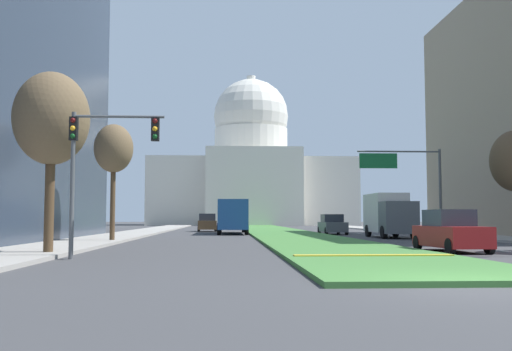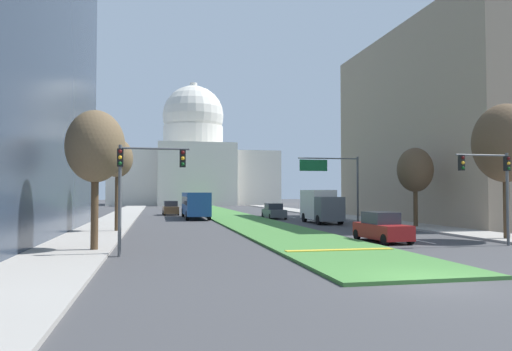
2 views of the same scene
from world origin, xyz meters
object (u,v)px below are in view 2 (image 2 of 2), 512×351
overhead_guide_sign (335,175)px  sedan_lead_stopped (382,228)px  street_tree_right_mid (415,170)px  box_truck_delivery (321,206)px  street_tree_left_near (95,147)px  street_tree_left_mid (117,159)px  traffic_light_near_right (494,178)px  sedan_midblock (274,211)px  city_bus (195,203)px  traffic_light_near_left (139,175)px  capitol_building (193,162)px  sedan_distant (171,208)px  street_tree_right_near (505,143)px

overhead_guide_sign → sedan_lead_stopped: overhead_guide_sign is taller
street_tree_right_mid → box_truck_delivery: 9.92m
street_tree_left_near → street_tree_left_mid: bearing=89.3°
sedan_lead_stopped → street_tree_left_near: bearing=-174.0°
traffic_light_near_right → street_tree_left_near: size_ratio=0.73×
sedan_lead_stopped → sedan_midblock: bearing=90.7°
traffic_light_near_right → city_bus: size_ratio=0.47×
overhead_guide_sign → street_tree_left_mid: bearing=-159.7°
sedan_lead_stopped → overhead_guide_sign: bearing=77.5°
sedan_lead_stopped → city_bus: 29.32m
traffic_light_near_left → overhead_guide_sign: overhead_guide_sign is taller
capitol_building → overhead_guide_sign: (8.32, -73.40, -5.69)m
capitol_building → sedan_distant: 55.43m
street_tree_left_near → street_tree_left_mid: street_tree_left_near is taller
box_truck_delivery → traffic_light_near_right: bearing=-81.9°
overhead_guide_sign → street_tree_right_mid: (4.07, -7.74, 0.15)m
box_truck_delivery → city_bus: 15.56m
street_tree_right_near → sedan_distant: bearing=117.2°
street_tree_right_near → street_tree_left_near: bearing=-178.3°
capitol_building → traffic_light_near_left: bearing=-95.8°
capitol_building → street_tree_left_mid: bearing=-98.2°
traffic_light_near_left → overhead_guide_sign: (17.97, 20.94, 0.88)m
box_truck_delivery → street_tree_left_near: bearing=-134.6°
traffic_light_near_right → sedan_lead_stopped: size_ratio=1.17×
street_tree_right_near → sedan_midblock: (-8.14, 26.59, -5.20)m
street_tree_left_near → street_tree_left_mid: 11.68m
street_tree_right_mid → city_bus: (-16.88, 18.28, -3.05)m
street_tree_left_near → street_tree_right_mid: size_ratio=1.05×
overhead_guide_sign → box_truck_delivery: size_ratio=1.02×
traffic_light_near_right → sedan_distant: 43.35m
street_tree_left_near → sedan_midblock: size_ratio=1.55×
sedan_midblock → sedan_lead_stopped: bearing=-89.3°
sedan_midblock → city_bus: city_bus is taller
street_tree_right_near → sedan_lead_stopped: size_ratio=1.91×
capitol_building → street_tree_left_mid: 81.79m
street_tree_left_near → sedan_distant: (4.82, 38.32, -4.37)m
sedan_distant → box_truck_delivery: box_truck_delivery is taller
overhead_guide_sign → city_bus: bearing=140.5°
capitol_building → street_tree_right_mid: 82.27m
capitol_building → traffic_light_near_right: (9.64, -94.07, -6.57)m
traffic_light_near_right → sedan_midblock: (-5.47, 28.90, -2.98)m
traffic_light_near_right → street_tree_right_near: (2.67, 2.31, 2.21)m
street_tree_left_mid → city_bus: size_ratio=0.63×
sedan_midblock → street_tree_right_mid: bearing=-62.8°
traffic_light_near_right → city_bus: traffic_light_near_right is taller
overhead_guide_sign → street_tree_right_near: (3.99, -18.35, 1.33)m
city_bus → traffic_light_near_left: bearing=-99.3°
traffic_light_near_right → capitol_building: bearing=95.9°
city_bus → sedan_lead_stopped: bearing=-72.2°
capitol_building → overhead_guide_sign: size_ratio=6.05×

